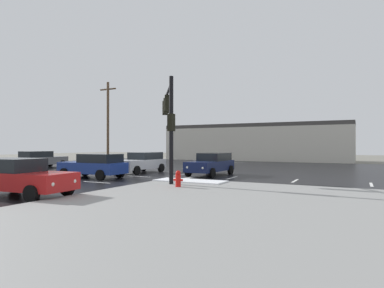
# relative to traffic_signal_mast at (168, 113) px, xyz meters

# --- Properties ---
(ground_plane) EXTENTS (120.00, 120.00, 0.00)m
(ground_plane) POSITION_rel_traffic_signal_mast_xyz_m (-3.51, 3.86, -4.06)
(ground_plane) COLOR slate
(road_asphalt) EXTENTS (44.00, 44.00, 0.02)m
(road_asphalt) POSITION_rel_traffic_signal_mast_xyz_m (-3.51, 3.86, -4.05)
(road_asphalt) COLOR black
(road_asphalt) RESTS_ON ground_plane
(sidewalk_corner) EXTENTS (18.00, 18.00, 0.14)m
(sidewalk_corner) POSITION_rel_traffic_signal_mast_xyz_m (8.49, -8.14, -3.99)
(sidewalk_corner) COLOR gray
(sidewalk_corner) RESTS_ON ground_plane
(snow_strip_curbside) EXTENTS (4.00, 1.60, 0.06)m
(snow_strip_curbside) POSITION_rel_traffic_signal_mast_xyz_m (1.49, -0.14, -3.89)
(snow_strip_curbside) COLOR white
(snow_strip_curbside) RESTS_ON sidewalk_corner
(lane_markings) EXTENTS (36.15, 36.15, 0.01)m
(lane_markings) POSITION_rel_traffic_signal_mast_xyz_m (-2.30, 2.48, -4.04)
(lane_markings) COLOR silver
(lane_markings) RESTS_ON road_asphalt
(traffic_signal_mast) EXTENTS (3.75, 5.25, 5.61)m
(traffic_signal_mast) POSITION_rel_traffic_signal_mast_xyz_m (0.00, 0.00, 0.00)
(traffic_signal_mast) COLOR black
(traffic_signal_mast) RESTS_ON sidewalk_corner
(fire_hydrant) EXTENTS (0.48, 0.26, 0.79)m
(fire_hydrant) POSITION_rel_traffic_signal_mast_xyz_m (2.08, -2.51, -3.52)
(fire_hydrant) COLOR red
(fire_hydrant) RESTS_ON sidewalk_corner
(strip_building_background) EXTENTS (25.56, 8.00, 5.11)m
(strip_building_background) POSITION_rel_traffic_signal_mast_xyz_m (-3.19, 29.55, -1.51)
(strip_building_background) COLOR beige
(strip_building_background) RESTS_ON ground_plane
(sedan_red) EXTENTS (4.66, 2.35, 1.58)m
(sedan_red) POSITION_rel_traffic_signal_mast_xyz_m (-2.72, -7.47, -3.21)
(sedan_red) COLOR #B21919
(sedan_red) RESTS_ON road_asphalt
(sedan_silver) EXTENTS (2.18, 4.60, 1.58)m
(sedan_silver) POSITION_rel_traffic_signal_mast_xyz_m (-5.18, 4.49, -3.21)
(sedan_silver) COLOR #B7BABF
(sedan_silver) RESTS_ON road_asphalt
(sedan_navy) EXTENTS (2.19, 4.60, 1.58)m
(sedan_navy) POSITION_rel_traffic_signal_mast_xyz_m (0.56, 4.95, -3.21)
(sedan_navy) COLOR #141E47
(sedan_navy) RESTS_ON road_asphalt
(sedan_grey) EXTENTS (2.08, 4.56, 1.58)m
(sedan_grey) POSITION_rel_traffic_signal_mast_xyz_m (-16.75, 4.43, -3.21)
(sedan_grey) COLOR slate
(sedan_grey) RESTS_ON road_asphalt
(sedan_blue) EXTENTS (4.55, 2.04, 1.58)m
(sedan_blue) POSITION_rel_traffic_signal_mast_xyz_m (-5.36, -0.41, -3.21)
(sedan_blue) COLOR navy
(sedan_blue) RESTS_ON road_asphalt
(utility_pole_far) EXTENTS (2.20, 0.28, 9.25)m
(utility_pole_far) POSITION_rel_traffic_signal_mast_xyz_m (-15.13, 11.80, 0.78)
(utility_pole_far) COLOR brown
(utility_pole_far) RESTS_ON ground_plane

